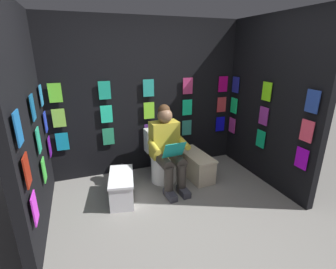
{
  "coord_description": "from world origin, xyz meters",
  "views": [
    {
      "loc": [
        1.02,
        1.86,
        1.9
      ],
      "look_at": [
        -0.03,
        -1.01,
        0.85
      ],
      "focal_mm": 26.39,
      "sensor_mm": 36.0,
      "label": 1
    }
  ],
  "objects_px": {
    "person_reading": "(167,147)",
    "comic_longbox_near": "(195,165)",
    "toilet": "(162,159)",
    "comic_longbox_far": "(122,187)"
  },
  "relations": [
    {
      "from": "comic_longbox_near",
      "to": "comic_longbox_far",
      "type": "xyz_separation_m",
      "value": [
        1.2,
        0.25,
        -0.01
      ]
    },
    {
      "from": "person_reading",
      "to": "comic_longbox_far",
      "type": "height_order",
      "value": "person_reading"
    },
    {
      "from": "toilet",
      "to": "person_reading",
      "type": "bearing_deg",
      "value": 89.52
    },
    {
      "from": "toilet",
      "to": "comic_longbox_near",
      "type": "xyz_separation_m",
      "value": [
        -0.52,
        0.11,
        -0.14
      ]
    },
    {
      "from": "toilet",
      "to": "person_reading",
      "type": "relative_size",
      "value": 0.65
    },
    {
      "from": "person_reading",
      "to": "comic_longbox_near",
      "type": "height_order",
      "value": "person_reading"
    },
    {
      "from": "toilet",
      "to": "comic_longbox_far",
      "type": "xyz_separation_m",
      "value": [
        0.68,
        0.35,
        -0.15
      ]
    },
    {
      "from": "toilet",
      "to": "comic_longbox_far",
      "type": "height_order",
      "value": "toilet"
    },
    {
      "from": "comic_longbox_far",
      "to": "toilet",
      "type": "bearing_deg",
      "value": -141.83
    },
    {
      "from": "toilet",
      "to": "comic_longbox_near",
      "type": "height_order",
      "value": "toilet"
    }
  ]
}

